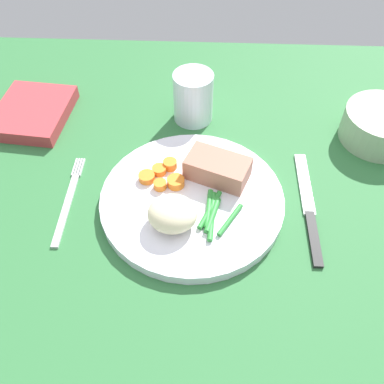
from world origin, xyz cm
name	(u,v)px	position (x,y,z in cm)	size (l,w,h in cm)	color
dining_table	(184,213)	(0.00, 0.00, 1.00)	(120.00, 90.00, 2.00)	#2D6B38
dinner_plate	(192,200)	(1.18, 0.98, 2.80)	(26.26, 26.26, 1.60)	white
meat_portion	(218,168)	(4.72, 5.12, 5.27)	(8.99, 5.04, 3.33)	#A86B56
mashed_potatoes	(172,214)	(-1.18, -3.74, 5.60)	(6.63, 6.07, 4.01)	beige
carrot_slices	(164,176)	(-3.14, 4.28, 4.17)	(6.79, 6.07, 1.25)	orange
green_beans	(214,214)	(4.28, -2.26, 3.98)	(6.26, 8.58, 0.87)	#2D8C38
fork	(69,200)	(-16.79, 0.73, 2.20)	(1.44, 16.60, 0.40)	silver
knife	(309,208)	(17.91, 0.70, 2.20)	(1.70, 20.50, 0.64)	black
water_glass	(193,100)	(0.52, 20.30, 5.65)	(6.66, 6.66, 8.61)	silver
salad_bowl	(381,124)	(31.07, 16.39, 4.94)	(12.29, 12.29, 5.22)	#99B28C
napkin	(33,112)	(-27.12, 19.04, 3.13)	(11.81, 13.97, 2.27)	#B2383D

